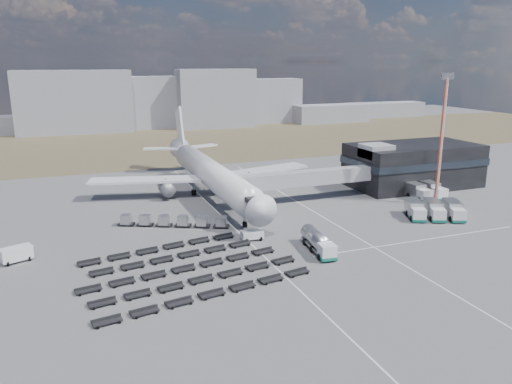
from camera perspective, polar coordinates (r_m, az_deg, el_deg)
name	(u,v)px	position (r m, az deg, el deg)	size (l,w,h in m)	color
ground	(263,243)	(82.30, 0.85, -5.89)	(420.00, 420.00, 0.00)	#565659
grass_strip	(152,144)	(186.05, -11.84, 5.44)	(420.00, 90.00, 0.01)	brown
lane_markings	(308,231)	(88.69, 6.02, -4.43)	(47.12, 110.00, 0.01)	silver
terminal	(412,164)	(124.56, 17.45, 3.05)	(30.40, 16.40, 11.00)	black
jet_bridge	(298,179)	(104.92, 4.81, 1.49)	(30.30, 3.80, 7.05)	#939399
airliner	(209,172)	(110.35, -5.37, 2.26)	(51.59, 64.53, 17.62)	white
skyline	(98,107)	(224.31, -17.61, 9.29)	(325.50, 23.76, 25.74)	gray
fuel_tanker	(318,242)	(78.96, 7.12, -5.71)	(3.54, 9.92, 3.14)	white
pushback_tug	(252,235)	(83.64, -0.46, -4.97)	(3.56, 2.00, 1.57)	white
utility_van	(16,254)	(82.70, -25.70, -6.45)	(4.36, 1.97, 2.32)	white
catering_truck	(249,191)	(109.42, -0.84, 0.13)	(3.75, 6.46, 2.78)	white
service_trucks_near	(434,210)	(100.68, 19.71, -1.94)	(11.90, 10.70, 2.96)	white
service_trucks_far	(424,191)	(114.61, 18.68, 0.16)	(6.66, 7.91, 3.13)	white
uld_row	(173,221)	(91.28, -9.44, -3.27)	(19.11, 10.10, 1.84)	black
baggage_dollies	(184,269)	(72.36, -8.18, -8.69)	(32.35, 24.77, 0.80)	black
floodlight_mast	(441,141)	(108.11, 20.42, 5.53)	(2.54, 2.07, 26.78)	red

